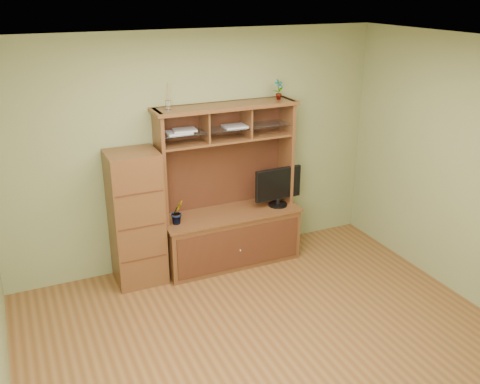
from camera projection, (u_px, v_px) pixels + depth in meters
room at (279, 214)px, 4.44m from camera, size 4.54×4.04×2.74m
media_hutch at (229, 221)px, 6.32m from camera, size 1.66×0.61×1.90m
monitor at (278, 186)px, 6.34m from camera, size 0.59×0.23×0.47m
orchid_plant at (177, 212)px, 5.90m from camera, size 0.18×0.16×0.27m
top_plant at (279, 89)px, 6.09m from camera, size 0.14×0.11×0.23m
reed_diffuser at (168, 99)px, 5.59m from camera, size 0.06×0.06×0.28m
magazines at (199, 130)px, 5.85m from camera, size 0.94×0.22×0.04m
side_cabinet at (136, 218)px, 5.82m from camera, size 0.54×0.49×1.51m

